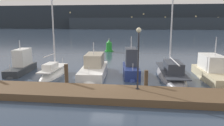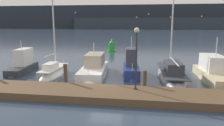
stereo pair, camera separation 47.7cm
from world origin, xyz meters
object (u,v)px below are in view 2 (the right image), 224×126
(motorboat_berth_1, at_px, (23,67))
(motorboat_berth_6, at_px, (214,76))
(sailboat_berth_5, at_px, (171,75))
(sailboat_berth_2, at_px, (54,74))
(dock_lamppost, at_px, (136,49))
(channel_buoy, at_px, (112,47))
(motorboat_berth_4, at_px, (131,70))
(motorboat_berth_3, at_px, (94,71))

(motorboat_berth_1, relative_size, motorboat_berth_6, 0.76)
(motorboat_berth_1, bearing_deg, sailboat_berth_5, 0.13)
(sailboat_berth_2, relative_size, dock_lamppost, 2.06)
(sailboat_berth_5, bearing_deg, motorboat_berth_1, -179.87)
(channel_buoy, bearing_deg, motorboat_berth_4, -74.99)
(sailboat_berth_2, distance_m, motorboat_berth_3, 3.61)
(motorboat_berth_1, relative_size, dock_lamppost, 1.31)
(motorboat_berth_3, relative_size, sailboat_berth_5, 0.68)
(sailboat_berth_5, relative_size, motorboat_berth_6, 1.47)
(motorboat_berth_4, xyz_separation_m, motorboat_berth_6, (6.90, -0.51, -0.14))
(sailboat_berth_5, distance_m, dock_lamppost, 6.74)
(motorboat_berth_3, relative_size, channel_buoy, 3.31)
(sailboat_berth_2, distance_m, motorboat_berth_4, 6.93)
(sailboat_berth_2, relative_size, channel_buoy, 3.97)
(motorboat_berth_4, relative_size, sailboat_berth_5, 0.48)
(sailboat_berth_2, relative_size, motorboat_berth_3, 1.20)
(motorboat_berth_4, distance_m, channel_buoy, 15.95)
(dock_lamppost, bearing_deg, motorboat_berth_6, 38.20)
(sailboat_berth_2, height_order, motorboat_berth_3, sailboat_berth_2)
(motorboat_berth_3, height_order, sailboat_berth_5, sailboat_berth_5)
(motorboat_berth_1, relative_size, channel_buoy, 2.52)
(motorboat_berth_3, distance_m, motorboat_berth_4, 3.34)
(motorboat_berth_1, relative_size, sailboat_berth_5, 0.52)
(motorboat_berth_1, xyz_separation_m, motorboat_berth_3, (7.04, -0.10, -0.09))
(motorboat_berth_4, bearing_deg, channel_buoy, 105.01)
(motorboat_berth_6, bearing_deg, motorboat_berth_4, 175.78)
(sailboat_berth_5, xyz_separation_m, channel_buoy, (-7.62, 15.46, 0.61))
(motorboat_berth_1, distance_m, channel_buoy, 16.70)
(motorboat_berth_4, bearing_deg, sailboat_berth_5, -0.98)
(motorboat_berth_3, bearing_deg, motorboat_berth_4, 3.33)
(sailboat_berth_2, xyz_separation_m, motorboat_berth_3, (3.51, 0.83, 0.18))
(motorboat_berth_4, distance_m, motorboat_berth_6, 6.92)
(motorboat_berth_3, bearing_deg, dock_lamppost, -52.68)
(motorboat_berth_4, bearing_deg, dock_lamppost, -83.11)
(motorboat_berth_4, bearing_deg, sailboat_berth_2, -171.52)
(motorboat_berth_4, relative_size, channel_buoy, 2.33)
(dock_lamppost, bearing_deg, channel_buoy, 102.94)
(sailboat_berth_2, distance_m, channel_buoy, 16.65)
(motorboat_berth_6, distance_m, dock_lamppost, 8.41)
(motorboat_berth_6, distance_m, channel_buoy, 19.36)
(motorboat_berth_1, distance_m, dock_lamppost, 12.53)
(sailboat_berth_2, bearing_deg, motorboat_berth_3, 13.25)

